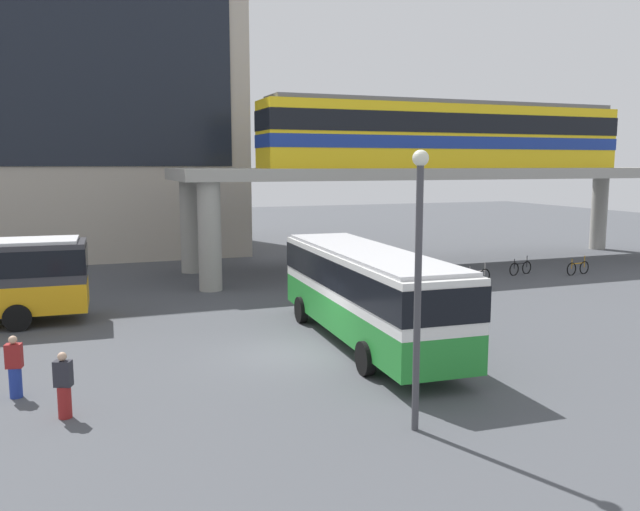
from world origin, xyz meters
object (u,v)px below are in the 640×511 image
object	(u,v)px
bus_main	(366,286)
bicycle_black	(520,268)
train	(448,134)
pedestrian_at_kerb	(15,369)
pedestrian_waiting_near_stop	(64,387)
bicycle_orange	(578,268)
station_building	(38,90)
bicycle_silver	(477,276)
pedestrian_by_bike_rack	(358,269)
bicycle_green	(321,293)

from	to	relation	value
bus_main	bicycle_black	size ratio (longest dim) A/B	6.35
train	bus_main	xyz separation A→B (m)	(-11.58, -14.00, -5.79)
pedestrian_at_kerb	pedestrian_waiting_near_stop	xyz separation A→B (m)	(1.22, -1.92, -0.01)
train	bicycle_orange	bearing A→B (deg)	-46.20
bicycle_black	bicycle_orange	xyz separation A→B (m)	(2.99, -1.09, 0.00)
station_building	bus_main	distance (m)	32.42
train	pedestrian_waiting_near_stop	xyz separation A→B (m)	(-21.03, -17.39, -7.02)
station_building	pedestrian_at_kerb	size ratio (longest dim) A/B	15.42
bicycle_orange	pedestrian_waiting_near_stop	xyz separation A→B (m)	(-26.21, -11.99, 0.40)
train	bicycle_silver	distance (m)	9.50
bicycle_silver	pedestrian_by_bike_rack	distance (m)	6.13
pedestrian_at_kerb	bicycle_silver	bearing A→B (deg)	25.21
bicycle_green	pedestrian_at_kerb	bearing A→B (deg)	-143.74
bicycle_orange	pedestrian_by_bike_rack	world-z (taller)	pedestrian_by_bike_rack
train	bicycle_black	xyz separation A→B (m)	(2.20, -4.32, -7.42)
bus_main	bicycle_black	world-z (taller)	bus_main
bicycle_green	bicycle_orange	size ratio (longest dim) A/B	0.93
pedestrian_at_kerb	pedestrian_waiting_near_stop	world-z (taller)	pedestrian_at_kerb
bicycle_green	pedestrian_at_kerb	world-z (taller)	pedestrian_at_kerb
station_building	pedestrian_by_bike_rack	size ratio (longest dim) A/B	14.77
train	bicycle_orange	size ratio (longest dim) A/B	12.68
bicycle_black	pedestrian_by_bike_rack	size ratio (longest dim) A/B	1.02
bicycle_green	pedestrian_waiting_near_stop	size ratio (longest dim) A/B	1.02
train	bicycle_green	xyz separation A→B (m)	(-10.53, -6.87, -7.42)
station_building	pedestrian_at_kerb	world-z (taller)	station_building
bicycle_green	pedestrian_at_kerb	xyz separation A→B (m)	(-11.72, -8.60, 0.42)
bus_main	bicycle_green	distance (m)	7.39
bicycle_black	pedestrian_at_kerb	size ratio (longest dim) A/B	1.06
bicycle_green	bicycle_orange	bearing A→B (deg)	5.34
bicycle_silver	pedestrian_at_kerb	size ratio (longest dim) A/B	1.07
bicycle_black	bicycle_green	distance (m)	12.98
train	pedestrian_waiting_near_stop	world-z (taller)	train
bicycle_silver	pedestrian_at_kerb	world-z (taller)	pedestrian_at_kerb
station_building	pedestrian_by_bike_rack	bearing A→B (deg)	-51.56
train	pedestrian_at_kerb	distance (m)	27.99
bicycle_orange	pedestrian_by_bike_rack	size ratio (longest dim) A/B	1.03
station_building	bicycle_green	bearing A→B (deg)	-61.20
pedestrian_waiting_near_stop	bicycle_green	bearing A→B (deg)	45.05
pedestrian_at_kerb	pedestrian_waiting_near_stop	size ratio (longest dim) A/B	1.02
pedestrian_by_bike_rack	bicycle_orange	bearing A→B (deg)	-6.27
bicycle_orange	pedestrian_waiting_near_stop	distance (m)	28.83
pedestrian_waiting_near_stop	pedestrian_at_kerb	bearing A→B (deg)	122.31
bicycle_orange	bicycle_black	bearing A→B (deg)	159.98
station_building	bicycle_black	world-z (taller)	station_building
bicycle_green	bicycle_silver	bearing A→B (deg)	7.28
bus_main	bicycle_green	bearing A→B (deg)	81.64
bicycle_green	pedestrian_waiting_near_stop	world-z (taller)	pedestrian_waiting_near_stop
bicycle_silver	pedestrian_waiting_near_stop	world-z (taller)	pedestrian_waiting_near_stop
bicycle_silver	bicycle_orange	xyz separation A→B (m)	(6.74, 0.32, 0.00)
bicycle_green	pedestrian_at_kerb	size ratio (longest dim) A/B	1.00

